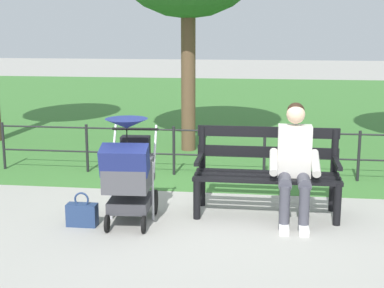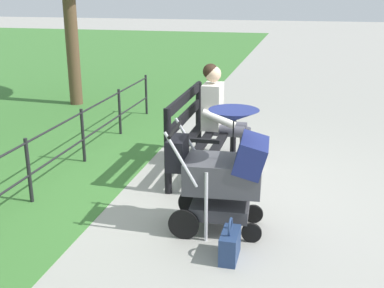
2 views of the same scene
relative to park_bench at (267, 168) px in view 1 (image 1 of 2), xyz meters
The scene contains 7 objects.
ground_plane 0.86m from the park_bench, ahead, with size 60.00×60.00×0.00m, color #9E9B93.
grass_lawn 8.73m from the park_bench, 85.59° to the right, with size 40.00×16.00×0.01m, color #3D7533.
park_bench is the anchor object (origin of this frame).
person_on_bench 0.40m from the park_bench, 142.38° to the left, with size 0.53×0.74×1.28m.
stroller 1.55m from the park_bench, 21.07° to the left, with size 0.55×0.92×1.15m.
handbag 2.09m from the park_bench, 19.88° to the left, with size 0.32×0.14×0.37m.
park_fence 1.65m from the park_bench, 65.91° to the right, with size 6.39×0.04×0.70m.
Camera 1 is at (-0.65, 6.06, 2.07)m, focal length 52.83 mm.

